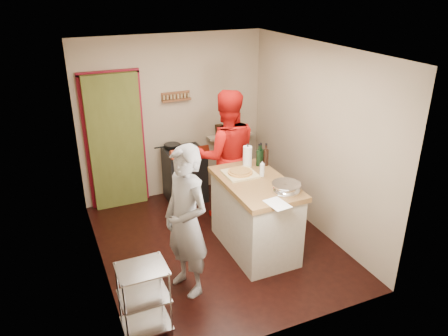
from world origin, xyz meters
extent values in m
plane|color=black|center=(0.00, 0.00, 0.00)|extent=(3.50, 3.50, 0.00)
cube|color=tan|center=(0.00, 1.75, 1.30)|extent=(3.00, 0.04, 2.60)
cube|color=#565B23|center=(-0.95, 1.80, 1.05)|extent=(0.80, 0.40, 2.10)
cube|color=maroon|center=(-1.37, 1.73, 1.05)|extent=(0.06, 0.06, 2.10)
cube|color=maroon|center=(-0.53, 1.73, 1.05)|extent=(0.06, 0.06, 2.10)
cube|color=maroon|center=(-0.95, 1.73, 2.10)|extent=(0.90, 0.06, 0.06)
cube|color=brown|center=(0.05, 1.70, 1.60)|extent=(0.46, 0.09, 0.03)
cube|color=brown|center=(0.05, 1.74, 1.66)|extent=(0.46, 0.02, 0.12)
cube|color=olive|center=(0.05, 1.70, 1.66)|extent=(0.42, 0.04, 0.07)
cube|color=tan|center=(0.95, 1.65, 0.90)|extent=(0.80, 0.18, 0.04)
cube|color=black|center=(0.75, 1.65, 1.02)|extent=(0.10, 0.14, 0.22)
cube|color=tan|center=(-1.50, 0.00, 1.30)|extent=(0.04, 3.50, 2.60)
cube|color=tan|center=(1.50, 0.00, 1.30)|extent=(0.04, 3.50, 2.60)
cube|color=white|center=(0.00, 0.00, 2.61)|extent=(3.00, 3.50, 0.02)
cube|color=black|center=(0.05, 1.43, 0.40)|extent=(0.60, 0.55, 0.80)
cube|color=black|center=(0.05, 1.43, 0.83)|extent=(0.60, 0.55, 0.06)
cube|color=maroon|center=(0.05, 1.15, 0.92)|extent=(0.60, 0.15, 0.17)
cylinder|color=black|center=(-0.10, 1.56, 0.91)|extent=(0.26, 0.26, 0.05)
cylinder|color=silver|center=(-1.50, -1.38, 0.40)|extent=(0.02, 0.02, 0.80)
cylinder|color=silver|center=(-1.06, -1.38, 0.40)|extent=(0.02, 0.02, 0.80)
cylinder|color=silver|center=(-1.50, -1.02, 0.40)|extent=(0.02, 0.02, 0.80)
cylinder|color=silver|center=(-1.06, -1.02, 0.40)|extent=(0.02, 0.02, 0.80)
cube|color=silver|center=(-1.28, -1.20, 0.10)|extent=(0.48, 0.40, 0.02)
cube|color=silver|center=(-1.28, -1.20, 0.45)|extent=(0.48, 0.40, 0.02)
cube|color=silver|center=(-1.28, -1.20, 0.78)|extent=(0.48, 0.40, 0.02)
cube|color=beige|center=(0.42, -0.30, 0.47)|extent=(0.72, 1.26, 0.93)
cube|color=olive|center=(0.42, -0.30, 0.97)|extent=(0.78, 1.33, 0.07)
cube|color=beige|center=(0.32, -0.05, 1.01)|extent=(0.40, 0.40, 0.02)
cylinder|color=#DB8E44|center=(0.32, -0.05, 1.04)|extent=(0.32, 0.32, 0.02)
ellipsoid|color=silver|center=(0.61, -0.71, 1.05)|extent=(0.35, 0.35, 0.11)
cylinder|color=white|center=(0.54, 0.17, 1.14)|extent=(0.12, 0.12, 0.28)
cylinder|color=silver|center=(0.56, -0.20, 1.08)|extent=(0.06, 0.06, 0.17)
cube|color=white|center=(0.36, -0.93, 1.00)|extent=(0.24, 0.32, 0.00)
cylinder|color=black|center=(0.72, 0.15, 1.15)|extent=(0.08, 0.08, 0.31)
cylinder|color=black|center=(0.78, 0.10, 1.15)|extent=(0.08, 0.08, 0.31)
cylinder|color=black|center=(0.68, 0.12, 1.15)|extent=(0.08, 0.08, 0.31)
imported|color=silver|center=(-0.65, -0.72, 0.89)|extent=(0.61, 0.75, 1.78)
imported|color=#AF0F0B|center=(0.45, 0.69, 0.97)|extent=(1.09, 0.93, 1.95)
camera|label=1|loc=(-1.94, -4.68, 3.36)|focal=35.00mm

